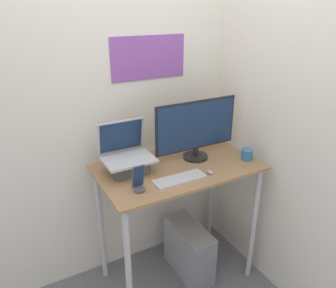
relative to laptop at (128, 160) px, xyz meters
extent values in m
cube|color=silver|center=(0.33, 0.32, 0.23)|extent=(6.00, 0.05, 2.60)
cube|color=purple|center=(0.31, 0.29, 0.60)|extent=(0.56, 0.01, 0.30)
cube|color=silver|center=(0.97, -0.41, 0.23)|extent=(0.05, 6.00, 2.60)
cube|color=#936D47|center=(0.33, -0.09, -0.10)|extent=(1.11, 0.65, 0.02)
cylinder|color=#B7B7BC|center=(-0.17, -0.36, -0.59)|extent=(0.04, 0.04, 0.96)
cylinder|color=#B7B7BC|center=(0.84, -0.36, -0.59)|extent=(0.04, 0.04, 0.96)
cylinder|color=#B7B7BC|center=(-0.17, 0.19, -0.59)|extent=(0.04, 0.04, 0.96)
cylinder|color=#B7B7BC|center=(0.84, 0.19, -0.59)|extent=(0.04, 0.04, 0.96)
cube|color=#4C4C51|center=(0.00, -0.02, -0.04)|extent=(0.23, 0.16, 0.09)
cube|color=#B7B7BC|center=(0.00, -0.02, 0.01)|extent=(0.33, 0.23, 0.02)
cube|color=#B7B7BC|center=(0.00, 0.11, 0.13)|extent=(0.33, 0.05, 0.23)
cube|color=navy|center=(0.00, 0.10, 0.13)|extent=(0.29, 0.04, 0.20)
cylinder|color=black|center=(0.51, -0.04, -0.08)|extent=(0.18, 0.18, 0.02)
cylinder|color=black|center=(0.51, -0.04, -0.03)|extent=(0.04, 0.04, 0.07)
cube|color=black|center=(0.51, -0.03, 0.17)|extent=(0.63, 0.01, 0.35)
cube|color=navy|center=(0.51, -0.04, 0.17)|extent=(0.61, 0.01, 0.33)
cube|color=silver|center=(0.24, -0.26, -0.08)|extent=(0.34, 0.11, 0.01)
cube|color=#A8A8AD|center=(0.24, -0.26, -0.07)|extent=(0.31, 0.09, 0.00)
ellipsoid|color=#99999E|center=(0.46, -0.28, -0.07)|extent=(0.03, 0.05, 0.02)
cylinder|color=#4C4C51|center=(-0.04, -0.26, -0.08)|extent=(0.07, 0.07, 0.02)
cube|color=#4C515B|center=(-0.04, -0.25, 0.01)|extent=(0.07, 0.04, 0.15)
cube|color=navy|center=(-0.04, -0.25, 0.01)|extent=(0.07, 0.03, 0.14)
cube|color=gray|center=(0.43, -0.10, -0.85)|extent=(0.20, 0.47, 0.43)
cube|color=slate|center=(0.43, -0.34, -0.85)|extent=(0.19, 0.01, 0.41)
cylinder|color=#336699|center=(0.81, -0.24, -0.05)|extent=(0.08, 0.08, 0.08)
camera|label=1|loc=(-0.69, -1.82, 0.95)|focal=35.00mm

